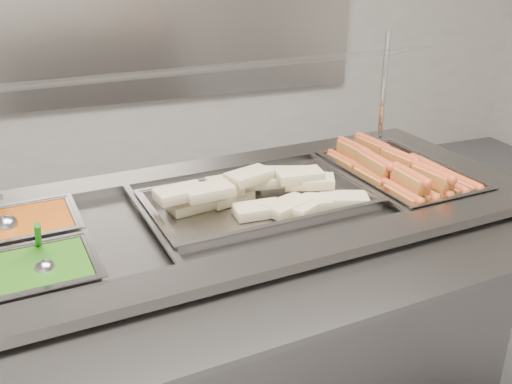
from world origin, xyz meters
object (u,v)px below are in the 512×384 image
object	(u,v)px
pan_hotdogs	(398,181)
serving_spoon	(44,263)
steam_counter	(243,319)
sneeze_guard	(213,74)
pan_wraps	(259,205)
ladle	(6,225)

from	to	relation	value
pan_hotdogs	serving_spoon	size ratio (longest dim) A/B	3.36
pan_hotdogs	steam_counter	bearing A→B (deg)	-175.62
steam_counter	sneeze_guard	distance (m)	0.77
pan_wraps	pan_hotdogs	bearing A→B (deg)	4.38
sneeze_guard	pan_hotdogs	world-z (taller)	sneeze_guard
pan_hotdogs	serving_spoon	distance (m)	1.14
ladle	steam_counter	bearing A→B (deg)	-6.42
sneeze_guard	ladle	xyz separation A→B (m)	(-0.62, -0.13, -0.33)
sneeze_guard	pan_hotdogs	bearing A→B (deg)	-14.90
steam_counter	ladle	bearing A→B (deg)	173.58
steam_counter	pan_hotdogs	bearing A→B (deg)	4.38
pan_wraps	serving_spoon	xyz separation A→B (m)	(-0.61, -0.18, 0.03)
serving_spoon	pan_wraps	bearing A→B (deg)	16.90
steam_counter	pan_wraps	bearing A→B (deg)	4.38
pan_wraps	ladle	xyz separation A→B (m)	(-0.69, 0.07, 0.03)
steam_counter	serving_spoon	xyz separation A→B (m)	(-0.55, -0.18, 0.42)
pan_wraps	ladle	distance (m)	0.69
pan_hotdogs	pan_wraps	size ratio (longest dim) A/B	0.81
pan_wraps	serving_spoon	size ratio (longest dim) A/B	4.14
pan_hotdogs	ladle	size ratio (longest dim) A/B	2.88
steam_counter	ladle	world-z (taller)	ladle
pan_hotdogs	ladle	xyz separation A→B (m)	(-1.21, 0.03, 0.05)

